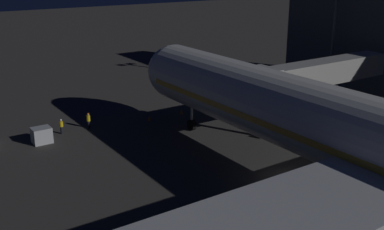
# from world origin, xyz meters

# --- Properties ---
(ground_plane) EXTENTS (320.00, 320.00, 0.00)m
(ground_plane) POSITION_xyz_m (0.00, 0.00, 0.00)
(ground_plane) COLOR #383533
(jet_bridge) EXTENTS (20.22, 3.40, 7.40)m
(jet_bridge) POSITION_xyz_m (-10.97, -8.81, 5.86)
(jet_bridge) COLOR #9E9E99
(jet_bridge) RESTS_ON ground_plane
(apron_floodlight_mast) EXTENTS (2.90, 0.50, 17.68)m
(apron_floodlight_mast) POSITION_xyz_m (-25.50, -17.73, 10.28)
(apron_floodlight_mast) COLOR #59595E
(apron_floodlight_mast) RESTS_ON ground_plane
(baggage_container_near_belt) EXTENTS (1.86, 1.52, 1.61)m
(baggage_container_near_belt) POSITION_xyz_m (14.63, -20.13, 0.80)
(baggage_container_near_belt) COLOR #B7BABF
(baggage_container_near_belt) RESTS_ON ground_plane
(ground_crew_marshaller_fwd) EXTENTS (0.40, 0.40, 1.74)m
(ground_crew_marshaller_fwd) POSITION_xyz_m (9.02, -21.68, 0.96)
(ground_crew_marshaller_fwd) COLOR black
(ground_crew_marshaller_fwd) RESTS_ON ground_plane
(ground_crew_under_port_wing) EXTENTS (0.40, 0.40, 1.66)m
(ground_crew_under_port_wing) POSITION_xyz_m (12.10, -21.58, 0.91)
(ground_crew_under_port_wing) COLOR black
(ground_crew_under_port_wing) RESTS_ON ground_plane
(traffic_cone_nose_port) EXTENTS (0.36, 0.36, 0.55)m
(traffic_cone_nose_port) POSITION_xyz_m (-2.20, -20.29, 0.28)
(traffic_cone_nose_port) COLOR orange
(traffic_cone_nose_port) RESTS_ON ground_plane
(traffic_cone_nose_starboard) EXTENTS (0.36, 0.36, 0.55)m
(traffic_cone_nose_starboard) POSITION_xyz_m (2.20, -20.29, 0.28)
(traffic_cone_nose_starboard) COLOR orange
(traffic_cone_nose_starboard) RESTS_ON ground_plane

